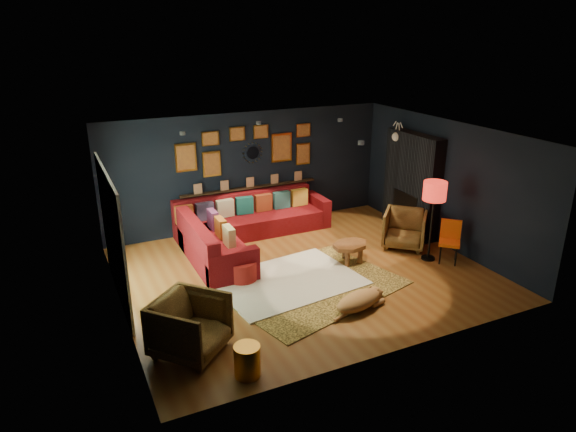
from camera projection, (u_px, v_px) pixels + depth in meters
name	position (u px, v px, depth m)	size (l,w,h in m)	color
floor	(304.00, 273.00, 9.57)	(6.50, 6.50, 0.00)	brown
room_walls	(305.00, 191.00, 9.01)	(6.50, 6.50, 6.50)	black
sectional	(239.00, 230.00, 10.74)	(3.41, 2.69, 0.86)	maroon
ledge	(250.00, 188.00, 11.52)	(3.20, 0.12, 0.04)	black
gallery_wall	(248.00, 148.00, 11.24)	(3.15, 0.04, 1.02)	gold
sunburst_mirror	(253.00, 153.00, 11.33)	(0.47, 0.16, 0.47)	silver
fireplace	(411.00, 187.00, 11.22)	(0.31, 1.60, 2.20)	black
deer_head	(403.00, 136.00, 11.30)	(0.50, 0.28, 0.45)	white
sliding_door	(113.00, 235.00, 8.40)	(0.06, 2.80, 2.20)	white
ceiling_spots	(285.00, 129.00, 9.36)	(3.30, 2.50, 0.06)	black
shag_rug	(288.00, 281.00, 9.22)	(2.49, 1.81, 0.03)	silver
leopard_rug	(312.00, 287.00, 9.03)	(2.99, 2.14, 0.02)	gold
coffee_table	(350.00, 247.00, 9.84)	(0.86, 0.72, 0.38)	brown
pouf	(242.00, 270.00, 9.21)	(0.54, 0.54, 0.35)	maroon
armchair_left	(190.00, 323.00, 7.08)	(0.90, 0.84, 0.93)	#B7833B
armchair_right	(405.00, 227.00, 10.58)	(0.83, 0.78, 0.85)	#B7833B
gold_stool	(247.00, 361.00, 6.68)	(0.35, 0.35, 0.44)	gold
orange_chair	(450.00, 238.00, 9.90)	(0.55, 0.55, 0.83)	black
floor_lamp	(435.00, 195.00, 9.68)	(0.44, 0.44, 1.59)	black
dog	(359.00, 298.00, 8.25)	(1.25, 0.61, 0.39)	#AF7D4B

